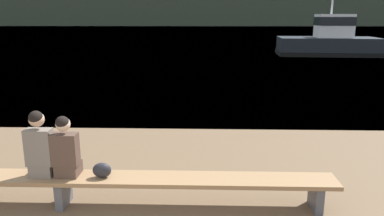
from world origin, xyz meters
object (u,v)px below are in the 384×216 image
at_px(person_left, 40,146).
at_px(shopping_bag, 102,170).
at_px(person_right, 66,149).
at_px(tugboat_red, 329,42).
at_px(bench_main, 63,181).

xyz_separation_m(person_left, shopping_bag, (0.92, -0.02, -0.36)).
bearing_deg(shopping_bag, person_right, 177.15).
bearing_deg(person_left, tugboat_red, 63.36).
distance_m(person_left, tugboat_red, 26.52).
bearing_deg(tugboat_red, bench_main, 158.59).
relative_size(bench_main, person_left, 8.05).
xyz_separation_m(bench_main, shopping_bag, (0.63, -0.03, 0.19)).
height_order(bench_main, person_left, person_left).
height_order(bench_main, tugboat_red, tugboat_red).
height_order(shopping_bag, tugboat_red, tugboat_red).
height_order(person_left, person_right, person_left).
xyz_separation_m(person_left, person_right, (0.39, 0.00, -0.05)).
distance_m(person_right, tugboat_red, 26.35).
relative_size(bench_main, shopping_bag, 29.43).
bearing_deg(tugboat_red, person_left, 158.01).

